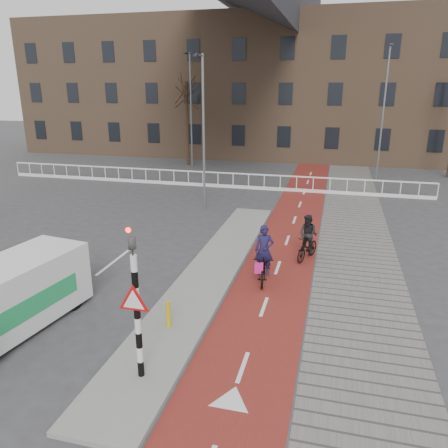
# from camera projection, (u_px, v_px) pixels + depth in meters

# --- Properties ---
(ground) EXTENTS (120.00, 120.00, 0.00)m
(ground) POSITION_uv_depth(u_px,v_px,m) (195.00, 336.00, 11.46)
(ground) COLOR #38383A
(ground) RESTS_ON ground
(bike_lane) EXTENTS (2.50, 60.00, 0.01)m
(bike_lane) POSITION_uv_depth(u_px,v_px,m) (292.00, 226.00, 20.33)
(bike_lane) COLOR maroon
(bike_lane) RESTS_ON ground
(sidewalk) EXTENTS (3.00, 60.00, 0.01)m
(sidewalk) POSITION_uv_depth(u_px,v_px,m) (355.00, 231.00, 19.66)
(sidewalk) COLOR slate
(sidewalk) RESTS_ON ground
(curb_island) EXTENTS (1.80, 16.00, 0.12)m
(curb_island) POSITION_uv_depth(u_px,v_px,m) (211.00, 271.00, 15.30)
(curb_island) COLOR gray
(curb_island) RESTS_ON ground
(traffic_signal) EXTENTS (0.80, 0.80, 3.68)m
(traffic_signal) POSITION_uv_depth(u_px,v_px,m) (136.00, 300.00, 9.14)
(traffic_signal) COLOR black
(traffic_signal) RESTS_ON curb_island
(bollard) EXTENTS (0.12, 0.12, 0.73)m
(bollard) POSITION_uv_depth(u_px,v_px,m) (168.00, 314.00, 11.58)
(bollard) COLOR gold
(bollard) RESTS_ON curb_island
(cyclist_near) EXTENTS (0.87, 1.92, 1.94)m
(cyclist_near) POSITION_uv_depth(u_px,v_px,m) (264.00, 263.00, 14.47)
(cyclist_near) COLOR black
(cyclist_near) RESTS_ON bike_lane
(cyclist_far) EXTENTS (1.00, 1.63, 1.73)m
(cyclist_far) POSITION_uv_depth(u_px,v_px,m) (308.00, 241.00, 16.25)
(cyclist_far) COLOR black
(cyclist_far) RESTS_ON bike_lane
(van) EXTENTS (2.34, 4.55, 1.87)m
(van) POSITION_uv_depth(u_px,v_px,m) (10.00, 296.00, 11.52)
(van) COLOR silver
(van) RESTS_ON ground
(railing) EXTENTS (28.00, 0.10, 0.99)m
(railing) POSITION_uv_depth(u_px,v_px,m) (203.00, 182.00, 28.24)
(railing) COLOR silver
(railing) RESTS_ON ground
(townhouse_row) EXTENTS (46.00, 10.00, 15.90)m
(townhouse_row) POSITION_uv_depth(u_px,v_px,m) (272.00, 67.00, 39.31)
(townhouse_row) COLOR #7F6047
(townhouse_row) RESTS_ON ground
(tree_mid) EXTENTS (0.28, 0.28, 6.56)m
(tree_mid) POSITION_uv_depth(u_px,v_px,m) (187.00, 124.00, 35.00)
(tree_mid) COLOR black
(tree_mid) RESTS_ON ground
(streetlight_near) EXTENTS (0.12, 0.12, 7.71)m
(streetlight_near) POSITION_uv_depth(u_px,v_px,m) (204.00, 136.00, 21.93)
(streetlight_near) COLOR slate
(streetlight_near) RESTS_ON ground
(streetlight_left) EXTENTS (0.12, 0.12, 8.62)m
(streetlight_left) POSITION_uv_depth(u_px,v_px,m) (191.00, 111.00, 34.01)
(streetlight_left) COLOR slate
(streetlight_left) RESTS_ON ground
(streetlight_right) EXTENTS (0.12, 0.12, 8.75)m
(streetlight_right) POSITION_uv_depth(u_px,v_px,m) (383.00, 115.00, 28.80)
(streetlight_right) COLOR slate
(streetlight_right) RESTS_ON ground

